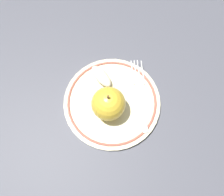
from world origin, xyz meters
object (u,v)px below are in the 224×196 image
at_px(apple_red_whole, 108,104).
at_px(fork, 141,96).
at_px(apple_slice_front, 101,76).
at_px(plate, 112,102).

xyz_separation_m(apple_red_whole, fork, (0.08, -0.03, -0.04)).
relative_size(apple_slice_front, fork, 0.41).
xyz_separation_m(plate, fork, (0.06, -0.04, 0.01)).
height_order(plate, apple_red_whole, apple_red_whole).
height_order(plate, apple_slice_front, apple_slice_front).
bearing_deg(fork, apple_slice_front, 57.76).
distance_m(plate, apple_red_whole, 0.05).
xyz_separation_m(plate, apple_slice_front, (0.02, 0.06, 0.02)).
relative_size(plate, apple_red_whole, 2.72).
bearing_deg(apple_red_whole, plate, 28.46).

